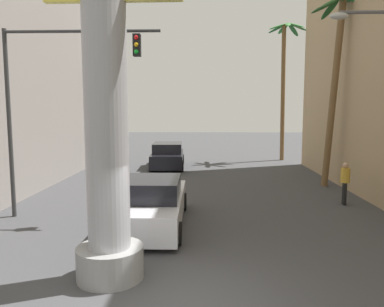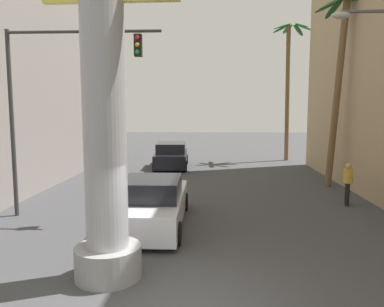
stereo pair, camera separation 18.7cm
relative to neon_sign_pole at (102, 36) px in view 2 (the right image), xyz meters
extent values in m
plane|color=#424244|center=(1.68, 8.62, -5.13)|extent=(88.46, 88.46, 0.00)
cylinder|color=#9E9EA3|center=(0.00, 0.00, -0.25)|extent=(0.90, 0.90, 9.76)
cylinder|color=gray|center=(0.00, 0.00, -4.78)|extent=(1.44, 1.44, 0.70)
cylinder|color=#59595E|center=(6.89, 3.74, 1.33)|extent=(1.88, 0.10, 0.10)
ellipsoid|color=beige|center=(5.95, 3.74, 1.23)|extent=(0.56, 0.28, 0.20)
cylinder|color=#333333|center=(-4.47, 4.56, -2.00)|extent=(0.14, 0.14, 6.24)
cylinder|color=#333333|center=(-1.93, 4.56, 1.02)|extent=(5.08, 0.10, 0.10)
cube|color=black|center=(-0.15, 4.56, 0.57)|extent=(0.24, 0.24, 0.70)
sphere|color=red|center=(-0.15, 4.43, 0.79)|extent=(0.14, 0.14, 0.14)
sphere|color=yellow|center=(-0.15, 4.43, 0.57)|extent=(0.14, 0.14, 0.14)
sphere|color=green|center=(-0.15, 4.43, 0.35)|extent=(0.14, 0.14, 0.14)
cylinder|color=black|center=(-0.51, 5.51, -4.81)|extent=(0.23, 0.64, 0.64)
cylinder|color=black|center=(1.27, 5.54, -4.81)|extent=(0.23, 0.64, 0.64)
cylinder|color=black|center=(-0.47, 2.00, -4.81)|extent=(0.23, 0.64, 0.64)
cylinder|color=black|center=(1.31, 2.02, -4.81)|extent=(0.23, 0.64, 0.64)
cube|color=silver|center=(0.40, 3.77, -4.57)|extent=(1.93, 5.05, 0.80)
cube|color=black|center=(0.40, 3.39, -3.87)|extent=(1.75, 2.13, 0.60)
cylinder|color=black|center=(-1.27, 17.21, -4.81)|extent=(0.25, 0.65, 0.64)
cylinder|color=black|center=(0.55, 17.29, -4.81)|extent=(0.25, 0.65, 0.64)
cylinder|color=black|center=(-1.12, 14.00, -4.81)|extent=(0.25, 0.65, 0.64)
cylinder|color=black|center=(0.70, 14.08, -4.81)|extent=(0.25, 0.65, 0.64)
cube|color=black|center=(-0.28, 15.65, -4.57)|extent=(2.12, 4.68, 0.80)
cube|color=black|center=(-0.28, 15.65, -3.87)|extent=(1.87, 2.61, 0.60)
cylinder|color=brown|center=(7.97, 9.93, -0.85)|extent=(0.68, 0.68, 8.56)
ellipsoid|color=#2A662D|center=(8.83, 10.01, 3.21)|extent=(1.27, 0.54, 0.79)
ellipsoid|color=#2A632D|center=(8.58, 10.65, 3.28)|extent=(1.10, 1.25, 0.59)
ellipsoid|color=#23652D|center=(7.91, 10.75, 3.21)|extent=(0.78, 1.28, 0.79)
ellipsoid|color=#28602D|center=(7.59, 10.50, 3.28)|extent=(1.30, 1.04, 0.57)
ellipsoid|color=#2D652D|center=(7.59, 9.75, 3.24)|extent=(1.27, 1.00, 0.70)
ellipsoid|color=#206D2D|center=(8.60, 9.60, 3.27)|extent=(1.12, 1.23, 0.60)
cylinder|color=brown|center=(7.58, 19.26, -0.39)|extent=(0.46, 0.68, 9.48)
ellipsoid|color=#2E5D2D|center=(8.51, 19.20, 4.18)|extent=(1.44, 0.41, 0.64)
ellipsoid|color=#225F2D|center=(8.27, 19.72, 4.12)|extent=(1.18, 1.24, 0.83)
ellipsoid|color=#23722D|center=(7.59, 19.89, 4.21)|extent=(0.70, 1.50, 0.54)
ellipsoid|color=#20602D|center=(7.15, 19.57, 4.19)|extent=(1.40, 1.08, 0.61)
ellipsoid|color=#29782D|center=(7.07, 18.94, 4.19)|extent=(1.48, 0.80, 0.60)
ellipsoid|color=#30752D|center=(7.63, 18.45, 4.20)|extent=(0.63, 1.49, 0.57)
ellipsoid|color=#2C6B2D|center=(8.20, 18.57, 4.18)|extent=(1.13, 1.37, 0.63)
cylinder|color=brown|center=(-4.52, 17.09, -1.90)|extent=(0.38, 0.61, 6.46)
ellipsoid|color=#286C2D|center=(-4.04, 17.02, 1.14)|extent=(1.17, 0.44, 0.69)
ellipsoid|color=#2B6B2D|center=(-4.39, 17.63, 1.20)|extent=(0.84, 1.24, 0.51)
ellipsoid|color=#23792D|center=(-5.19, 17.37, 1.12)|extent=(1.15, 0.86, 0.74)
ellipsoid|color=#236F2D|center=(-5.08, 16.62, 1.15)|extent=(1.06, 1.08, 0.67)
ellipsoid|color=#22662D|center=(-4.50, 16.47, 1.13)|extent=(0.62, 1.18, 0.72)
cylinder|color=black|center=(7.40, 6.47, -4.69)|extent=(0.14, 0.14, 0.86)
cylinder|color=black|center=(7.44, 6.67, -4.69)|extent=(0.14, 0.14, 0.86)
cylinder|color=gold|center=(7.42, 6.57, -3.99)|extent=(0.40, 0.40, 0.55)
sphere|color=tan|center=(7.42, 6.57, -3.60)|extent=(0.22, 0.22, 0.22)
camera|label=1|loc=(2.02, -7.71, -1.49)|focal=35.00mm
camera|label=2|loc=(2.21, -7.70, -1.49)|focal=35.00mm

